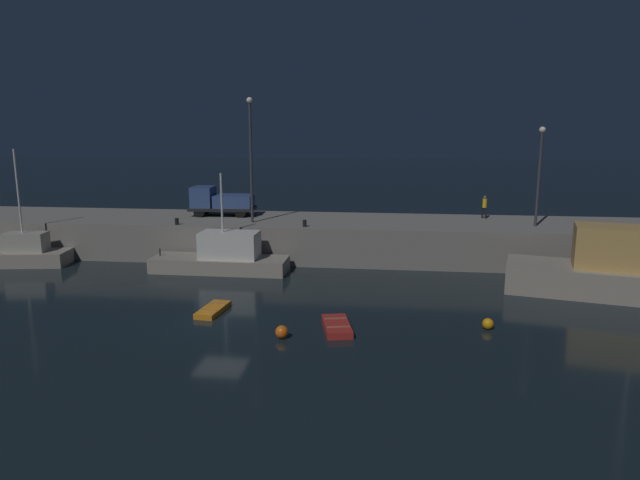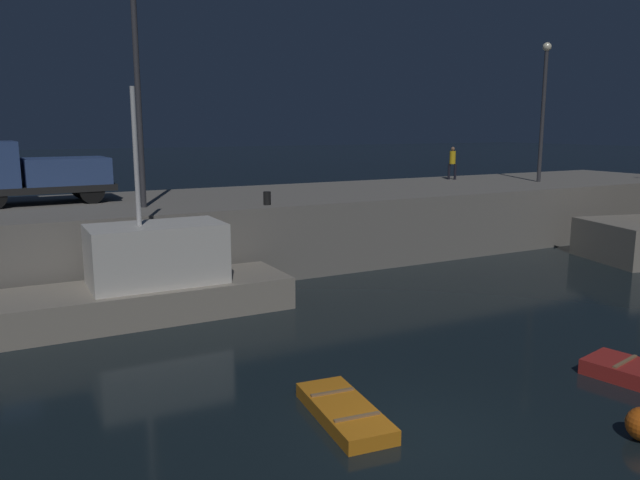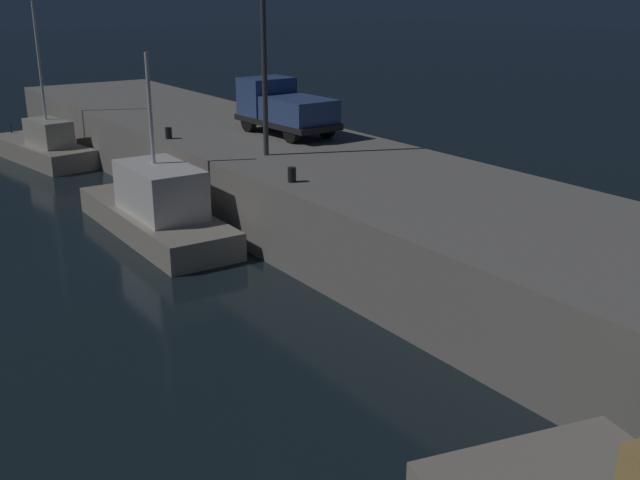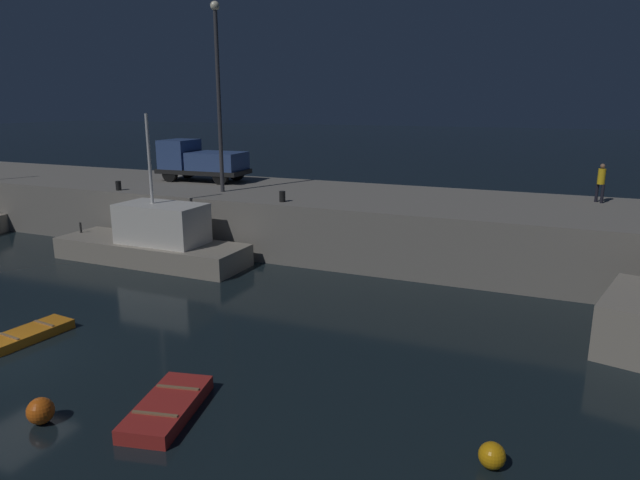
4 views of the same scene
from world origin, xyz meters
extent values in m
plane|color=black|center=(0.00, 0.00, 0.00)|extent=(320.00, 320.00, 0.00)
cube|color=gray|center=(0.00, 15.83, 1.38)|extent=(57.14, 8.18, 2.77)
cube|color=gray|center=(-2.97, 9.91, 0.49)|extent=(9.30, 2.83, 0.99)
cube|color=silver|center=(-2.24, 9.90, 1.88)|extent=(3.92, 2.16, 1.78)
cylinder|color=silver|center=(-2.70, 9.90, 4.75)|extent=(0.14, 0.14, 3.96)
cylinder|color=#262626|center=(-7.24, 9.93, 1.24)|extent=(0.10, 0.10, 0.50)
cube|color=#B22823|center=(6.03, -0.47, 0.17)|extent=(1.80, 2.98, 0.35)
cube|color=olive|center=(5.90, 0.12, 0.37)|extent=(1.09, 0.32, 0.04)
cube|color=olive|center=(6.17, -1.07, 0.37)|extent=(1.09, 0.32, 0.04)
cube|color=orange|center=(-0.77, 1.35, 0.15)|extent=(1.31, 2.75, 0.29)
cube|color=olive|center=(-0.70, 1.93, 0.31)|extent=(0.93, 0.18, 0.04)
cube|color=olive|center=(-0.83, 0.76, 0.31)|extent=(0.93, 0.18, 0.04)
sphere|color=orange|center=(13.36, 0.49, 0.28)|extent=(0.55, 0.55, 0.55)
sphere|color=orange|center=(3.59, -1.93, 0.31)|extent=(0.62, 0.62, 0.62)
cylinder|color=#38383D|center=(-1.65, 14.05, 7.11)|extent=(0.20, 0.20, 8.68)
sphere|color=#F9EFCC|center=(-1.65, 14.05, 11.63)|extent=(0.44, 0.44, 0.44)
cylinder|color=black|center=(-6.39, 15.94, 3.22)|extent=(0.91, 0.33, 0.90)
cylinder|color=black|center=(-6.49, 17.77, 3.22)|extent=(0.91, 0.33, 0.90)
cylinder|color=black|center=(-3.09, 16.12, 3.22)|extent=(0.91, 0.33, 0.90)
cylinder|color=black|center=(-3.19, 17.95, 3.22)|extent=(0.91, 0.33, 0.90)
cube|color=black|center=(-4.79, 16.95, 3.34)|extent=(5.27, 2.45, 0.25)
cube|color=#334C84|center=(-6.34, 16.86, 4.28)|extent=(1.76, 2.26, 1.63)
cube|color=#334C84|center=(-3.86, 16.99, 3.96)|extent=(3.10, 2.33, 0.98)
cylinder|color=black|center=(15.94, 17.98, 3.19)|extent=(0.14, 0.14, 0.84)
cylinder|color=black|center=(15.72, 18.22, 3.19)|extent=(0.14, 0.14, 0.84)
cylinder|color=yellow|center=(15.83, 18.10, 3.95)|extent=(0.45, 0.45, 0.69)
sphere|color=#8C664C|center=(15.83, 18.10, 4.42)|extent=(0.20, 0.20, 0.20)
cylinder|color=black|center=(-6.85, 12.31, 3.01)|extent=(0.28, 0.28, 0.48)
cylinder|color=black|center=(2.51, 12.58, 3.01)|extent=(0.28, 0.28, 0.49)
camera|label=1|loc=(8.37, -26.37, 9.64)|focal=31.51mm
camera|label=2|loc=(-6.50, -8.36, 5.62)|focal=34.86mm
camera|label=3|loc=(23.03, -0.33, 8.83)|focal=42.35mm
camera|label=4|loc=(14.08, -10.02, 7.24)|focal=31.45mm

